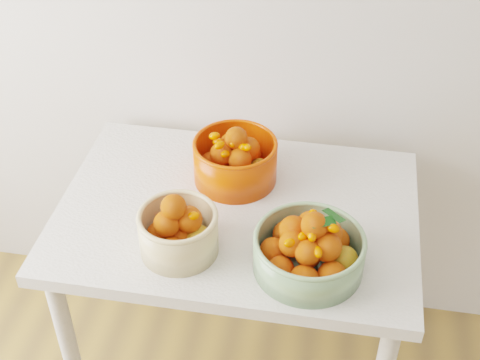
# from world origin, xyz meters

# --- Properties ---
(table) EXTENTS (1.00, 0.70, 0.75)m
(table) POSITION_xyz_m (-0.16, 1.60, 0.65)
(table) COLOR silver
(table) RESTS_ON ground
(bowl_cream) EXTENTS (0.23, 0.23, 0.18)m
(bowl_cream) POSITION_xyz_m (-0.28, 1.41, 0.82)
(bowl_cream) COLOR #D2B783
(bowl_cream) RESTS_ON table
(bowl_green) EXTENTS (0.35, 0.35, 0.18)m
(bowl_green) POSITION_xyz_m (0.05, 1.41, 0.81)
(bowl_green) COLOR gray
(bowl_green) RESTS_ON table
(bowl_orange) EXTENTS (0.31, 0.31, 0.18)m
(bowl_orange) POSITION_xyz_m (-0.19, 1.73, 0.82)
(bowl_orange) COLOR #E83204
(bowl_orange) RESTS_ON table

